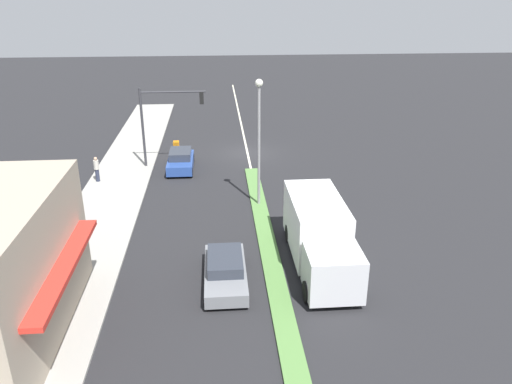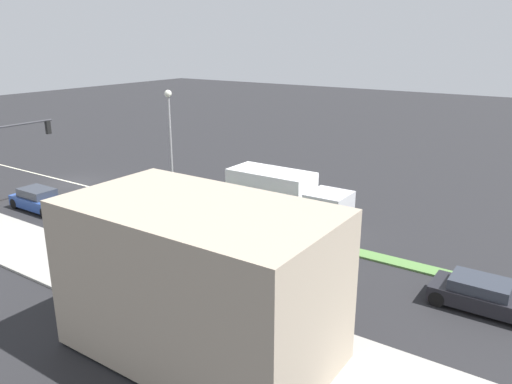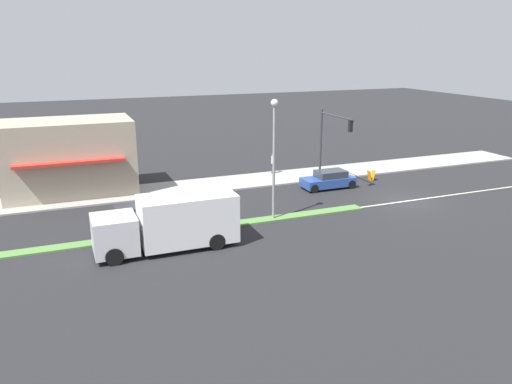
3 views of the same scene
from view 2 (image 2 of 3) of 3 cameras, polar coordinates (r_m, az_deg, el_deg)
ground_plane at (r=28.00m, az=2.29°, el=-4.73°), size 160.00×160.00×0.00m
sidewalk_right at (r=21.27m, az=-9.76°, el=-12.33°), size 4.00×73.00×0.12m
median_strip at (r=24.87m, az=20.38°, el=-8.69°), size 0.90×46.00×0.10m
lane_marking_center at (r=39.99m, az=-20.17°, el=1.00°), size 0.16×60.00×0.01m
building_corner_store at (r=16.93m, az=-6.42°, el=-9.96°), size 5.78×9.01×5.29m
traffic_signal_main at (r=33.60m, az=-26.38°, el=4.17°), size 4.59×0.34×5.60m
street_lamp at (r=31.26m, az=-9.79°, el=6.50°), size 0.44×0.44×7.37m
delivery_truck at (r=29.68m, az=3.20°, el=-0.44°), size 2.44×7.50×2.87m
suv_grey at (r=25.76m, az=0.81°, el=-5.29°), size 1.80×4.39×1.23m
coupe_blue at (r=34.40m, az=-23.53°, el=-0.82°), size 1.78×4.06×1.36m
sedan_dark at (r=22.34m, az=24.56°, el=-10.65°), size 1.88×4.11×1.25m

